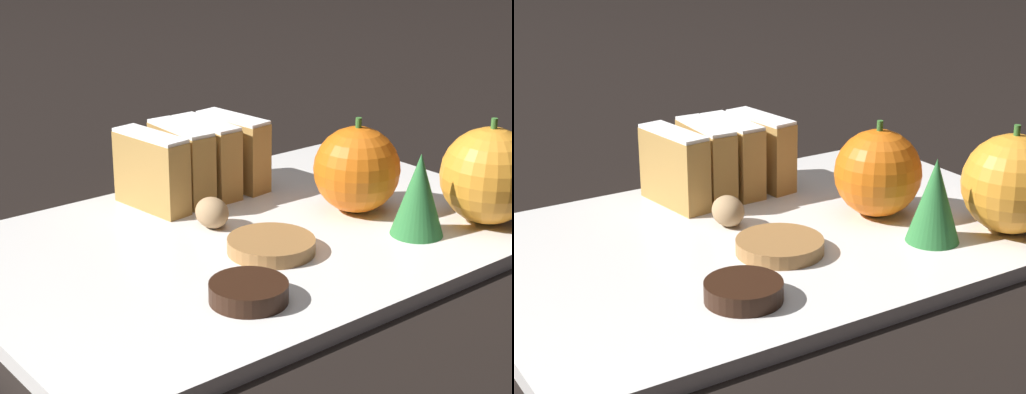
% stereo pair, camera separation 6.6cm
% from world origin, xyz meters
% --- Properties ---
extents(ground_plane, '(6.00, 6.00, 0.00)m').
position_xyz_m(ground_plane, '(0.00, 0.00, 0.00)').
color(ground_plane, black).
extents(serving_platter, '(0.30, 0.46, 0.01)m').
position_xyz_m(serving_platter, '(0.00, 0.00, 0.01)').
color(serving_platter, white).
rests_on(serving_platter, ground_plane).
extents(stollen_slice_front, '(0.08, 0.03, 0.07)m').
position_xyz_m(stollen_slice_front, '(-0.10, -0.03, 0.04)').
color(stollen_slice_front, '#B28442').
rests_on(stollen_slice_front, serving_platter).
extents(stollen_slice_second, '(0.07, 0.03, 0.07)m').
position_xyz_m(stollen_slice_second, '(-0.10, -0.00, 0.04)').
color(stollen_slice_second, '#B28442').
rests_on(stollen_slice_second, serving_platter).
extents(stollen_slice_third, '(0.07, 0.02, 0.07)m').
position_xyz_m(stollen_slice_third, '(-0.10, 0.03, 0.04)').
color(stollen_slice_third, '#B28442').
rests_on(stollen_slice_third, serving_platter).
extents(stollen_slice_fourth, '(0.08, 0.03, 0.07)m').
position_xyz_m(stollen_slice_fourth, '(-0.10, 0.06, 0.04)').
color(stollen_slice_fourth, '#B28442').
rests_on(stollen_slice_fourth, serving_platter).
extents(orange_near, '(0.08, 0.08, 0.09)m').
position_xyz_m(orange_near, '(0.10, 0.16, 0.05)').
color(orange_near, orange).
rests_on(orange_near, serving_platter).
extents(orange_far, '(0.07, 0.07, 0.08)m').
position_xyz_m(orange_far, '(0.01, 0.10, 0.05)').
color(orange_far, orange).
rests_on(orange_far, serving_platter).
extents(walnut, '(0.03, 0.02, 0.02)m').
position_xyz_m(walnut, '(-0.03, -0.02, 0.02)').
color(walnut, tan).
rests_on(walnut, serving_platter).
extents(chocolate_cookie, '(0.05, 0.05, 0.01)m').
position_xyz_m(chocolate_cookie, '(0.09, -0.08, 0.02)').
color(chocolate_cookie, black).
rests_on(chocolate_cookie, serving_platter).
extents(gingerbread_cookie, '(0.07, 0.07, 0.01)m').
position_xyz_m(gingerbread_cookie, '(0.04, -0.01, 0.02)').
color(gingerbread_cookie, '#A3703D').
rests_on(gingerbread_cookie, serving_platter).
extents(evergreen_sprig, '(0.04, 0.04, 0.07)m').
position_xyz_m(evergreen_sprig, '(0.08, 0.10, 0.04)').
color(evergreen_sprig, '#2D7538').
rests_on(evergreen_sprig, serving_platter).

